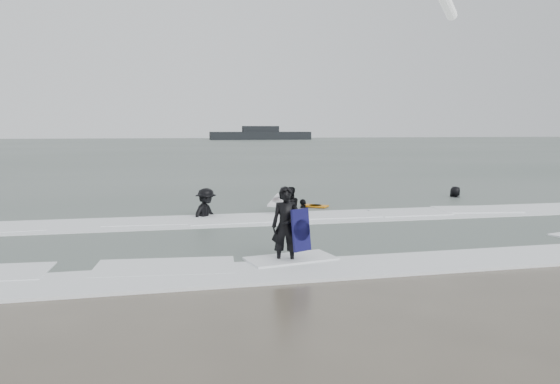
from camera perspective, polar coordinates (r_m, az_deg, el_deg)
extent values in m
plane|color=brown|center=(12.88, 4.75, -7.41)|extent=(320.00, 320.00, 0.00)
plane|color=#47544C|center=(92.07, -9.96, 4.67)|extent=(320.00, 320.00, 0.00)
imported|color=black|center=(12.72, 0.62, -7.56)|extent=(0.77, 0.62, 1.83)
imported|color=black|center=(19.72, 1.05, -2.45)|extent=(0.82, 0.66, 1.59)
imported|color=black|center=(19.17, -7.73, -2.78)|extent=(1.35, 1.40, 1.92)
imported|color=black|center=(21.20, 2.45, -1.82)|extent=(0.98, 0.72, 1.55)
imported|color=black|center=(25.71, 17.83, -0.63)|extent=(0.98, 0.84, 1.69)
cube|color=white|center=(12.32, 5.57, -7.92)|extent=(30.03, 2.32, 0.07)
cube|color=white|center=(18.57, -0.65, -2.89)|extent=(30.00, 2.60, 0.09)
cube|color=black|center=(146.98, -2.05, 5.90)|extent=(26.93, 4.81, 2.12)
cube|color=black|center=(146.97, -2.05, 6.61)|extent=(9.62, 2.89, 1.54)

